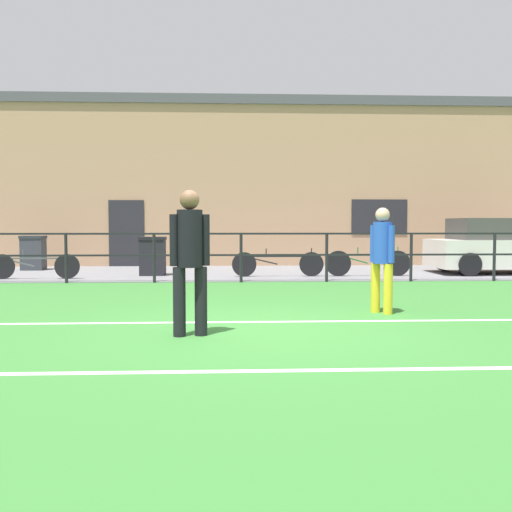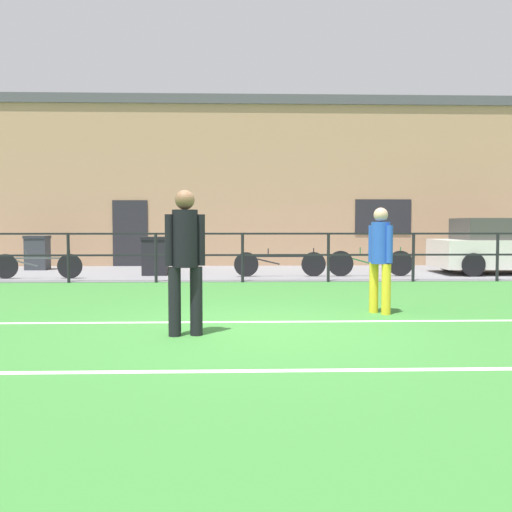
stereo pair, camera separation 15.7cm
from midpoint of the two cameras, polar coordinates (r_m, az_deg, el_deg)
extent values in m
cube|color=#387A33|center=(7.41, -1.10, -7.46)|extent=(60.00, 44.00, 0.04)
cube|color=white|center=(7.97, -1.22, -6.56)|extent=(36.00, 0.11, 0.00)
cube|color=white|center=(5.38, -0.46, -11.33)|extent=(36.00, 0.11, 0.00)
cube|color=slate|center=(15.84, -1.97, -1.67)|extent=(48.00, 5.00, 0.02)
cylinder|color=black|center=(13.84, -18.64, -0.19)|extent=(0.07, 0.07, 1.15)
cylinder|color=black|center=(13.43, -10.40, -0.17)|extent=(0.07, 0.07, 1.15)
cylinder|color=black|center=(13.31, -1.83, -0.15)|extent=(0.07, 0.07, 1.15)
cylinder|color=black|center=(13.49, 6.70, -0.13)|extent=(0.07, 0.07, 1.15)
cylinder|color=black|center=(13.95, 14.82, -0.10)|extent=(0.07, 0.07, 1.15)
cylinder|color=black|center=(14.68, 22.29, -0.08)|extent=(0.07, 0.07, 1.15)
cube|color=black|center=(13.29, -1.84, 2.23)|extent=(36.00, 0.04, 0.04)
cube|color=black|center=(13.30, -1.83, 0.10)|extent=(36.00, 0.04, 0.04)
cube|color=tan|center=(19.52, -2.13, 6.75)|extent=(28.00, 2.40, 5.13)
cube|color=#232328|center=(18.57, -12.96, 2.18)|extent=(1.10, 0.04, 2.10)
cube|color=#232328|center=(18.88, 11.90, 3.84)|extent=(1.80, 0.04, 1.10)
cube|color=#4C4C51|center=(19.87, -2.14, 14.58)|extent=(28.00, 2.56, 0.30)
cylinder|color=black|center=(6.98, -8.26, -4.53)|extent=(0.15, 0.15, 0.83)
cylinder|color=black|center=(7.01, -6.13, -4.49)|extent=(0.15, 0.15, 0.83)
cylinder|color=black|center=(6.93, -7.24, 1.73)|extent=(0.31, 0.31, 0.69)
sphere|color=brown|center=(6.94, -7.26, 5.55)|extent=(0.24, 0.24, 0.24)
cylinder|color=black|center=(6.91, -8.77, 1.56)|extent=(0.11, 0.11, 0.62)
cylinder|color=black|center=(6.95, -5.71, 1.59)|extent=(0.11, 0.11, 0.62)
cylinder|color=gold|center=(8.95, 11.28, -3.10)|extent=(0.14, 0.14, 0.76)
cylinder|color=gold|center=(8.80, 12.47, -3.22)|extent=(0.14, 0.14, 0.76)
cylinder|color=blue|center=(8.83, 11.92, 1.30)|extent=(0.28, 0.28, 0.63)
sphere|color=tan|center=(8.82, 11.95, 4.02)|extent=(0.21, 0.21, 0.21)
cylinder|color=blue|center=(8.94, 11.07, 1.22)|extent=(0.10, 0.10, 0.56)
cylinder|color=blue|center=(8.72, 12.78, 1.15)|extent=(0.10, 0.10, 0.56)
cube|color=silver|center=(16.90, 23.20, 0.25)|extent=(3.91, 1.77, 0.75)
cube|color=#43413E|center=(16.80, 22.64, 2.50)|extent=(2.35, 1.49, 0.57)
cylinder|color=black|center=(15.59, 20.14, -0.79)|extent=(0.60, 0.18, 0.60)
cylinder|color=black|center=(17.17, 17.94, -0.41)|extent=(0.60, 0.18, 0.60)
cylinder|color=black|center=(14.77, 7.87, -0.74)|extent=(0.65, 0.04, 0.65)
cylinder|color=black|center=(15.12, 13.59, -0.71)|extent=(0.65, 0.04, 0.65)
cube|color=#1E6633|center=(14.91, 10.77, 0.08)|extent=(1.20, 0.04, 0.04)
cube|color=#1E6633|center=(14.84, 9.33, -0.33)|extent=(0.75, 0.03, 0.23)
cylinder|color=#1E6633|center=(14.85, 9.77, 0.47)|extent=(0.03, 0.03, 0.20)
cylinder|color=#1E6633|center=(15.11, 13.60, 0.36)|extent=(0.03, 0.03, 0.28)
cylinder|color=black|center=(14.52, -1.49, -0.84)|extent=(0.62, 0.04, 0.62)
cylinder|color=black|center=(14.66, 5.22, -0.81)|extent=(0.62, 0.04, 0.62)
cube|color=black|center=(14.55, 1.88, -0.04)|extent=(1.34, 0.04, 0.04)
cube|color=black|center=(14.53, 0.20, -0.44)|extent=(0.84, 0.03, 0.23)
cylinder|color=black|center=(14.53, 0.70, 0.35)|extent=(0.03, 0.03, 0.20)
cylinder|color=black|center=(14.64, 5.22, 0.25)|extent=(0.03, 0.03, 0.28)
cylinder|color=black|center=(15.20, -24.15, -0.97)|extent=(0.61, 0.04, 0.61)
cylinder|color=black|center=(14.71, -18.53, -0.98)|extent=(0.61, 0.04, 0.61)
cube|color=#4C5156|center=(14.92, -21.40, -0.22)|extent=(1.21, 0.04, 0.04)
cube|color=#4C5156|center=(15.06, -22.79, -0.60)|extent=(0.76, 0.03, 0.22)
cylinder|color=#4C5156|center=(15.01, -22.39, 0.16)|extent=(0.03, 0.03, 0.20)
cylinder|color=#4C5156|center=(14.69, -18.55, 0.06)|extent=(0.03, 0.03, 0.28)
cube|color=#33383D|center=(17.86, -21.46, 0.17)|extent=(0.61, 0.51, 0.91)
cube|color=#282C30|center=(17.84, -21.49, 1.76)|extent=(0.65, 0.55, 0.08)
cube|color=black|center=(15.16, -10.50, -0.16)|extent=(0.63, 0.53, 0.92)
cube|color=black|center=(15.14, -10.52, 1.73)|extent=(0.67, 0.57, 0.08)
camera|label=1|loc=(0.08, -90.41, -0.02)|focal=40.31mm
camera|label=2|loc=(0.08, 89.59, 0.02)|focal=40.31mm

